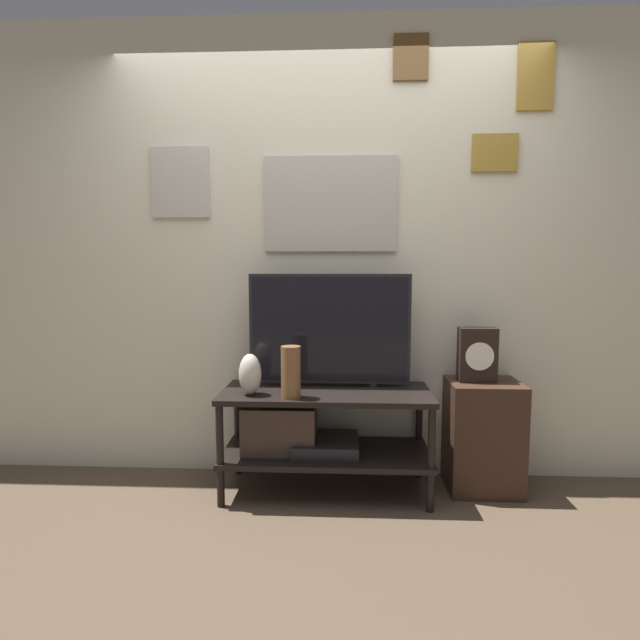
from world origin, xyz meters
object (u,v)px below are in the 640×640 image
object	(u,v)px
television	(330,329)
mantel_clock	(477,355)
vase_tall_ceramic	(291,372)
vase_urn_stoneware	(250,374)

from	to	relation	value
television	mantel_clock	bearing A→B (deg)	-2.16
vase_tall_ceramic	mantel_clock	bearing A→B (deg)	12.84
television	vase_tall_ceramic	world-z (taller)	television
television	vase_urn_stoneware	bearing A→B (deg)	-152.49
television	vase_urn_stoneware	world-z (taller)	television
mantel_clock	vase_urn_stoneware	bearing A→B (deg)	-171.46
television	vase_tall_ceramic	xyz separation A→B (m)	(-0.19, -0.26, -0.20)
vase_urn_stoneware	mantel_clock	world-z (taller)	mantel_clock
vase_tall_ceramic	mantel_clock	size ratio (longest dim) A/B	0.90
vase_urn_stoneware	mantel_clock	xyz separation A→B (m)	(1.25, 0.19, 0.08)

